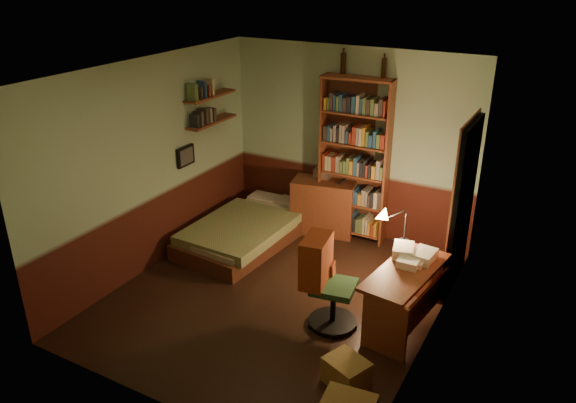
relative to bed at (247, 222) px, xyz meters
The scene contains 23 objects.
floor 1.45m from the bed, 42.98° to the right, with size 3.50×4.00×0.02m, color black.
ceiling 2.72m from the bed, 42.98° to the right, with size 3.50×4.00×0.02m, color silver.
wall_back 1.78m from the bed, 44.97° to the left, with size 3.50×0.02×2.60m, color #9BBB96.
wall_left 1.57m from the bed, 126.55° to the right, with size 0.02×4.00×2.60m, color #9BBB96.
wall_right 3.13m from the bed, 19.10° to the right, with size 0.02×4.00×2.60m, color #9BBB96.
wall_front 3.31m from the bed, 70.74° to the right, with size 3.50×0.02×2.60m, color #9BBB96.
doorway 2.87m from the bed, ahead, with size 0.06×0.90×2.00m, color black.
door_trim 2.84m from the bed, ahead, with size 0.02×0.98×2.08m, color #4B2617.
bed is the anchor object (origin of this frame).
dresser 1.12m from the bed, 45.39° to the left, with size 0.87×0.44×0.78m, color brown.
mini_stereo 1.28m from the bed, 52.77° to the left, with size 0.23×0.17×0.12m, color #B2B2B7.
bookshelf 1.69m from the bed, 36.77° to the left, with size 0.96×0.30×2.24m, color brown.
bottle_left 2.48m from the bed, 47.22° to the left, with size 0.07×0.07×0.27m, color black.
bottle_right 2.72m from the bed, 33.94° to the left, with size 0.06×0.06×0.24m, color black.
desk 2.60m from the bed, 17.68° to the right, with size 0.51×1.22×0.65m, color brown.
paper_stack 2.44m from the bed, 12.12° to the right, with size 0.22×0.29×0.12m, color silver.
desk_lamp 2.36m from the bed, ahead, with size 0.19×0.19×0.63m, color black.
office_chair 2.20m from the bed, 32.68° to the right, with size 0.51×0.45×1.02m, color #284D29.
red_jacket 2.21m from the bed, 28.95° to the right, with size 0.25×0.45×0.53m, color #9A391A.
wall_shelf_lower 1.44m from the bed, 167.76° to the left, with size 0.20×0.90×0.03m, color brown.
wall_shelf_upper 1.77m from the bed, 167.76° to the left, with size 0.20×0.90×0.03m, color brown.
framed_picture 1.23m from the bed, 151.41° to the right, with size 0.04×0.32×0.26m, color black.
cardboard_box_b 3.05m from the bed, 39.96° to the right, with size 0.38×0.31×0.27m, color olive.
Camera 1 is at (2.80, -4.83, 3.64)m, focal length 35.00 mm.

